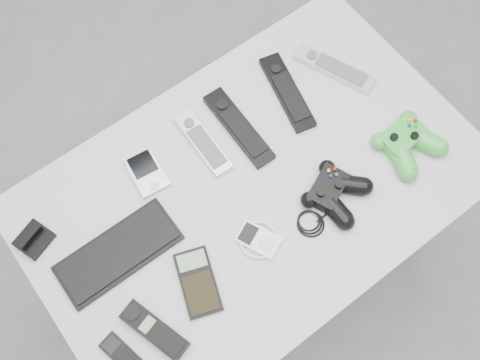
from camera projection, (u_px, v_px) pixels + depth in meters
floor at (245, 275)px, 2.00m from camera, size 3.50×3.50×0.00m
desk at (253, 196)px, 1.40m from camera, size 1.08×0.70×0.73m
pda_keyboard at (118, 252)px, 1.28m from camera, size 0.28×0.12×0.02m
dock_bracket at (33, 238)px, 1.28m from camera, size 0.09×0.09×0.04m
pda at (147, 173)px, 1.35m from camera, size 0.09×0.12×0.02m
remote_silver_a at (202, 142)px, 1.38m from camera, size 0.05×0.20×0.02m
remote_black_a at (239, 127)px, 1.39m from camera, size 0.06×0.24×0.02m
remote_black_b at (287, 92)px, 1.43m from camera, size 0.11×0.24×0.02m
remote_silver_b at (334, 68)px, 1.46m from camera, size 0.13×0.22×0.02m
mobile_phone at (121, 353)px, 1.19m from camera, size 0.06×0.10×0.02m
cordless_handset at (154, 330)px, 1.21m from camera, size 0.09×0.17×0.02m
calculator at (198, 282)px, 1.25m from camera, size 0.12×0.17×0.02m
mp3_player at (259, 240)px, 1.29m from camera, size 0.12×0.13×0.02m
controller_black at (334, 191)px, 1.32m from camera, size 0.29×0.24×0.05m
controller_green at (407, 141)px, 1.36m from camera, size 0.16×0.17×0.05m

